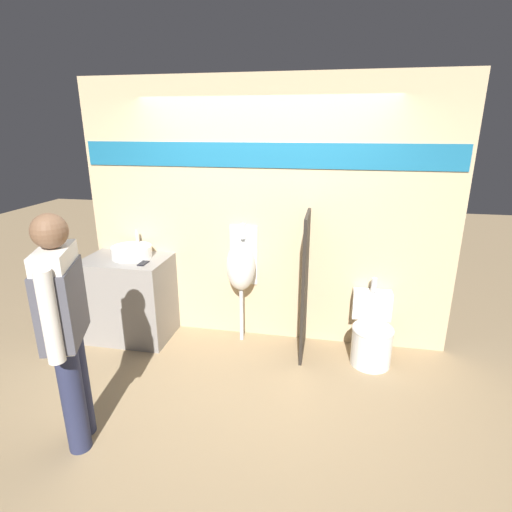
# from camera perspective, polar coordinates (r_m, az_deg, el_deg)

# --- Properties ---
(ground_plane) EXTENTS (16.00, 16.00, 0.00)m
(ground_plane) POSITION_cam_1_polar(r_m,az_deg,el_deg) (4.09, -0.47, -14.89)
(ground_plane) COLOR #997F5B
(display_wall) EXTENTS (3.81, 0.07, 2.70)m
(display_wall) POSITION_cam_1_polar(r_m,az_deg,el_deg) (4.11, 1.14, 5.94)
(display_wall) COLOR tan
(display_wall) RESTS_ON ground_plane
(sink_counter) EXTENTS (0.88, 0.60, 0.90)m
(sink_counter) POSITION_cam_1_polar(r_m,az_deg,el_deg) (4.55, -17.65, -5.75)
(sink_counter) COLOR gray
(sink_counter) RESTS_ON ground_plane
(sink_basin) EXTENTS (0.41, 0.41, 0.26)m
(sink_basin) POSITION_cam_1_polar(r_m,az_deg,el_deg) (4.41, -17.33, 0.60)
(sink_basin) COLOR white
(sink_basin) RESTS_ON sink_counter
(cell_phone) EXTENTS (0.07, 0.14, 0.01)m
(cell_phone) POSITION_cam_1_polar(r_m,az_deg,el_deg) (4.17, -15.81, -1.01)
(cell_phone) COLOR black
(cell_phone) RESTS_ON sink_counter
(divider_near_counter) EXTENTS (0.03, 0.54, 1.45)m
(divider_near_counter) POSITION_cam_1_polar(r_m,az_deg,el_deg) (3.96, 6.99, -4.29)
(divider_near_counter) COLOR #28231E
(divider_near_counter) RESTS_ON ground_plane
(urinal_near_counter) EXTENTS (0.30, 0.30, 1.27)m
(urinal_near_counter) POSITION_cam_1_polar(r_m,az_deg,el_deg) (4.13, -2.14, -1.45)
(urinal_near_counter) COLOR silver
(urinal_near_counter) RESTS_ON ground_plane
(toilet) EXTENTS (0.40, 0.56, 0.80)m
(toilet) POSITION_cam_1_polar(r_m,az_deg,el_deg) (4.14, 16.18, -10.82)
(toilet) COLOR white
(toilet) RESTS_ON ground_plane
(person_in_vest) EXTENTS (0.37, 0.56, 1.71)m
(person_in_vest) POSITION_cam_1_polar(r_m,az_deg,el_deg) (2.99, -25.75, -8.07)
(person_in_vest) COLOR #282D4C
(person_in_vest) RESTS_ON ground_plane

